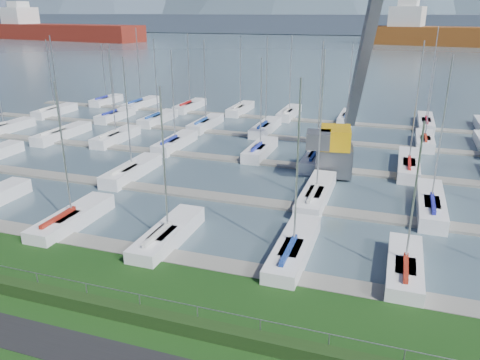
% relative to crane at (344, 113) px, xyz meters
% --- Properties ---
extents(water, '(800.00, 540.00, 0.20)m').
position_rel_crane_xyz_m(water, '(-5.20, 234.30, -5.73)').
color(water, '#475B67').
extents(hedge, '(80.00, 0.70, 0.70)m').
position_rel_crane_xyz_m(hedge, '(-5.20, -26.10, -4.98)').
color(hedge, '#1B3312').
rests_on(hedge, grass).
extents(fence, '(80.00, 0.04, 0.04)m').
position_rel_crane_xyz_m(fence, '(-5.20, -25.70, -4.13)').
color(fence, gray).
rests_on(fence, grass).
extents(foothill, '(900.00, 80.00, 12.00)m').
position_rel_crane_xyz_m(foothill, '(-5.20, 304.30, 0.67)').
color(foothill, '#3C4657').
rests_on(foothill, water).
extents(docks, '(90.00, 41.60, 0.25)m').
position_rel_crane_xyz_m(docks, '(-5.20, 0.30, -5.55)').
color(docks, '#65625E').
rests_on(docks, water).
extents(crane, '(6.33, 13.22, 22.35)m').
position_rel_crane_xyz_m(crane, '(0.00, 0.00, 0.00)').
color(crane, '#595C60').
rests_on(crane, water).
extents(cargo_ship_west, '(95.00, 32.96, 21.50)m').
position_rel_crane_xyz_m(cargo_ship_west, '(-168.40, 170.78, -1.73)').
color(cargo_ship_west, maroon).
rests_on(cargo_ship_west, water).
extents(cargo_ship_mid, '(102.80, 35.58, 21.50)m').
position_rel_crane_xyz_m(cargo_ship_mid, '(34.88, 187.23, -1.80)').
color(cargo_ship_mid, brown).
rests_on(cargo_ship_mid, water).
extents(sailboat_fleet, '(76.16, 49.02, 13.19)m').
position_rel_crane_xyz_m(sailboat_fleet, '(-6.66, 3.12, 0.03)').
color(sailboat_fleet, silver).
rests_on(sailboat_fleet, water).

